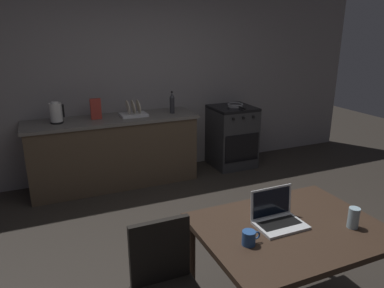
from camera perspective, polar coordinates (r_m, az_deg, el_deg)
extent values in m
plane|color=#2D2823|center=(3.35, 5.10, -18.48)|extent=(12.00, 12.00, 0.00)
cube|color=gray|center=(5.14, -4.90, 11.39)|extent=(6.40, 0.10, 2.83)
cube|color=#4C3D2D|center=(4.82, -12.19, -1.38)|extent=(2.10, 0.60, 0.86)
cube|color=#66605B|center=(4.70, -12.55, 3.82)|extent=(2.16, 0.64, 0.04)
cube|color=#2D2D30|center=(5.41, 6.29, 1.02)|extent=(0.60, 0.60, 0.86)
cube|color=black|center=(5.30, 6.45, 5.69)|extent=(0.60, 0.60, 0.04)
cube|color=black|center=(5.18, 7.93, -0.62)|extent=(0.54, 0.01, 0.40)
cylinder|color=black|center=(4.97, 6.61, 3.94)|extent=(0.04, 0.02, 0.04)
cylinder|color=black|center=(5.05, 8.19, 4.10)|extent=(0.04, 0.02, 0.04)
cylinder|color=black|center=(5.14, 9.72, 4.25)|extent=(0.04, 0.02, 0.04)
cube|color=#332319|center=(2.51, 15.37, -12.87)|extent=(1.20, 0.90, 0.04)
cylinder|color=#332319|center=(2.75, 0.00, -18.39)|extent=(0.05, 0.05, 0.70)
cylinder|color=#332319|center=(3.26, 18.08, -13.09)|extent=(0.05, 0.05, 0.70)
cube|color=black|center=(2.30, -5.10, -16.57)|extent=(0.38, 0.04, 0.42)
cube|color=silver|center=(2.48, 13.86, -12.40)|extent=(0.32, 0.22, 0.02)
cube|color=black|center=(2.49, 13.66, -12.05)|extent=(0.28, 0.12, 0.00)
cube|color=silver|center=(2.51, 12.43, -8.97)|extent=(0.32, 0.02, 0.21)
cube|color=black|center=(2.51, 12.49, -9.02)|extent=(0.29, 0.02, 0.18)
cylinder|color=black|center=(4.62, -20.58, 3.25)|extent=(0.15, 0.15, 0.02)
cylinder|color=silver|center=(4.59, -20.74, 4.71)|extent=(0.14, 0.14, 0.22)
cylinder|color=silver|center=(4.57, -20.91, 6.16)|extent=(0.08, 0.08, 0.02)
cube|color=black|center=(4.59, -19.70, 4.97)|extent=(0.02, 0.02, 0.16)
cylinder|color=#2D2D33|center=(4.83, -3.17, 6.14)|extent=(0.06, 0.06, 0.21)
cone|color=#2D2D33|center=(4.80, -3.20, 7.74)|extent=(0.06, 0.06, 0.06)
cylinder|color=black|center=(4.80, -3.21, 8.21)|extent=(0.03, 0.03, 0.02)
cylinder|color=gray|center=(5.29, 6.87, 5.95)|extent=(0.22, 0.22, 0.01)
torus|color=gray|center=(5.28, 6.88, 6.28)|extent=(0.23, 0.23, 0.02)
cylinder|color=black|center=(5.12, 7.99, 5.67)|extent=(0.02, 0.18, 0.02)
cylinder|color=#264C8C|center=(2.24, 8.97, -14.49)|extent=(0.08, 0.08, 0.09)
torus|color=#264C8C|center=(2.27, 10.14, -14.06)|extent=(0.05, 0.01, 0.05)
cylinder|color=#99B7C6|center=(2.60, 24.21, -10.61)|extent=(0.07, 0.07, 0.14)
cube|color=#B2382D|center=(4.65, -15.00, 5.39)|extent=(0.13, 0.05, 0.26)
cube|color=silver|center=(4.75, -9.23, 4.60)|extent=(0.34, 0.26, 0.03)
cylinder|color=beige|center=(4.71, -10.12, 5.75)|extent=(0.04, 0.18, 0.18)
cylinder|color=beige|center=(4.72, -9.29, 5.84)|extent=(0.04, 0.18, 0.18)
cylinder|color=beige|center=(4.74, -8.47, 5.92)|extent=(0.04, 0.18, 0.18)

